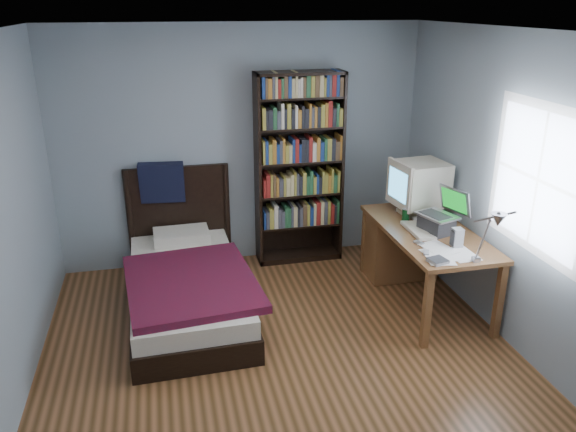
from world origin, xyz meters
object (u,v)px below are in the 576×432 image
at_px(speaker, 457,238).
at_px(soda_can, 406,215).
at_px(bed, 186,281).
at_px(bookshelf, 299,169).
at_px(desk_lamp, 495,224).
at_px(laptop, 439,220).
at_px(crt_monitor, 419,184).
at_px(desk, 406,243).
at_px(keyboard, 418,230).

xyz_separation_m(speaker, soda_can, (-0.18, 0.64, -0.02)).
bearing_deg(bed, bookshelf, 32.29).
distance_m(bookshelf, bed, 1.69).
bearing_deg(soda_can, desk_lamp, -86.60).
bearing_deg(laptop, soda_can, 119.26).
bearing_deg(speaker, laptop, 94.53).
relative_size(crt_monitor, soda_can, 4.30).
relative_size(desk_lamp, bookshelf, 0.29).
xyz_separation_m(desk_lamp, soda_can, (-0.08, 1.29, -0.41)).
bearing_deg(desk, speaker, -85.50).
height_order(desk, keyboard, keyboard).
bearing_deg(keyboard, laptop, -13.30).
bearing_deg(bed, speaker, -19.46).
height_order(laptop, bookshelf, bookshelf).
xyz_separation_m(desk, crt_monitor, (0.08, -0.01, 0.62)).
xyz_separation_m(laptop, bookshelf, (-0.97, 1.27, 0.18)).
height_order(desk_lamp, bed, desk_lamp).
xyz_separation_m(keyboard, bed, (-2.08, 0.42, -0.49)).
bearing_deg(desk_lamp, keyboard, 94.04).
height_order(speaker, bookshelf, bookshelf).
distance_m(soda_can, bookshelf, 1.27).
bearing_deg(desk, soda_can, -123.19).
distance_m(laptop, speaker, 0.33).
bearing_deg(laptop, desk_lamp, -95.72).
bearing_deg(bookshelf, desk, -40.47).
relative_size(soda_can, bed, 0.06).
height_order(laptop, soda_can, laptop).
height_order(desk, crt_monitor, crt_monitor).
height_order(soda_can, bookshelf, bookshelf).
distance_m(laptop, bed, 2.37).
bearing_deg(laptop, speaker, -88.81).
bearing_deg(soda_can, desk, 56.81).
xyz_separation_m(desk, bookshelf, (-0.92, 0.78, 0.61)).
distance_m(desk, soda_can, 0.43).
bearing_deg(laptop, bed, 168.25).
distance_m(desk_lamp, bookshelf, 2.42).
bearing_deg(speaker, soda_can, 109.17).
relative_size(laptop, speaker, 2.56).
bearing_deg(speaker, keyboard, 118.81).
distance_m(laptop, keyboard, 0.20).
bearing_deg(bookshelf, keyboard, -56.84).
xyz_separation_m(laptop, bed, (-2.25, 0.47, -0.59)).
relative_size(keyboard, bookshelf, 0.21).
height_order(laptop, bed, bed).
bearing_deg(desk_lamp, desk, 88.43).
relative_size(desk, soda_can, 12.45).
height_order(crt_monitor, desk_lamp, desk_lamp).
relative_size(laptop, soda_can, 3.43).
xyz_separation_m(desk_lamp, bed, (-2.15, 1.45, -0.94)).
relative_size(laptop, desk_lamp, 0.73).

